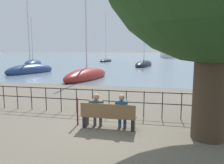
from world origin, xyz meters
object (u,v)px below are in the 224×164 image
seated_person_right (122,110)px  harbor_lighthouse (168,26)px  sailboat_3 (33,64)px  park_bench (108,116)px  closed_umbrella (77,109)px  sailboat_2 (106,60)px  seated_person_left (97,108)px  sailboat_4 (87,76)px  sailboat_1 (31,70)px  sailboat_0 (144,64)px

seated_person_right → harbor_lighthouse: harbor_lighthouse is taller
sailboat_3 → park_bench: bearing=-73.7°
closed_umbrella → harbor_lighthouse: 90.92m
park_bench → closed_umbrella: (-1.18, 0.15, 0.14)m
seated_person_right → sailboat_2: (-11.97, 45.43, -0.37)m
park_bench → seated_person_right: bearing=10.2°
seated_person_right → closed_umbrella: bearing=177.6°
seated_person_left → sailboat_4: 13.32m
park_bench → seated_person_right: seated_person_right is taller
sailboat_1 → harbor_lighthouse: 76.95m
closed_umbrella → sailboat_2: sailboat_2 is taller
sailboat_4 → sailboat_1: bearing=164.7°
closed_umbrella → sailboat_0: size_ratio=0.09×
seated_person_right → sailboat_1: sailboat_1 is taller
sailboat_2 → sailboat_3: 19.36m
closed_umbrella → harbor_lighthouse: size_ratio=0.04×
seated_person_right → sailboat_3: sailboat_3 is taller
park_bench → sailboat_2: 46.95m
seated_person_left → sailboat_3: (-20.43, 28.48, -0.32)m
seated_person_right → sailboat_4: size_ratio=0.14×
seated_person_right → sailboat_1: (-13.91, 16.19, -0.30)m
seated_person_right → sailboat_2: sailboat_2 is taller
closed_umbrella → sailboat_0: (0.02, 31.27, -0.24)m
sailboat_0 → sailboat_3: bearing=-163.8°
park_bench → closed_umbrella: closed_umbrella is taller
sailboat_3 → harbor_lighthouse: (25.23, 61.47, 12.75)m
closed_umbrella → sailboat_1: (-12.29, 16.12, -0.22)m
closed_umbrella → sailboat_4: sailboat_4 is taller
sailboat_0 → sailboat_4: 19.29m
sailboat_2 → harbor_lighthouse: bearing=75.8°
seated_person_left → harbor_lighthouse: 90.93m
closed_umbrella → sailboat_0: bearing=90.0°
seated_person_right → sailboat_1: 21.34m
sailboat_2 → harbor_lighthouse: (15.89, 44.52, 12.81)m
park_bench → harbor_lighthouse: size_ratio=0.07×
seated_person_left → sailboat_4: bearing=110.5°
seated_person_left → sailboat_0: sailboat_0 is taller
seated_person_left → harbor_lighthouse: (4.80, 89.95, 12.44)m
seated_person_right → park_bench: bearing=-169.8°
seated_person_left → seated_person_right: (0.89, 0.00, -0.00)m
seated_person_left → sailboat_0: 31.35m
sailboat_1 → sailboat_0: bearing=68.0°
park_bench → sailboat_3: sailboat_3 is taller
seated_person_left → sailboat_1: bearing=128.8°
seated_person_left → sailboat_3: 35.05m
sailboat_0 → harbor_lighthouse: (5.52, 58.61, 12.77)m
sailboat_0 → sailboat_1: sailboat_0 is taller
sailboat_0 → harbor_lighthouse: harbor_lighthouse is taller
sailboat_0 → park_bench: bearing=-80.0°
sailboat_1 → sailboat_2: (1.94, 29.24, -0.06)m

